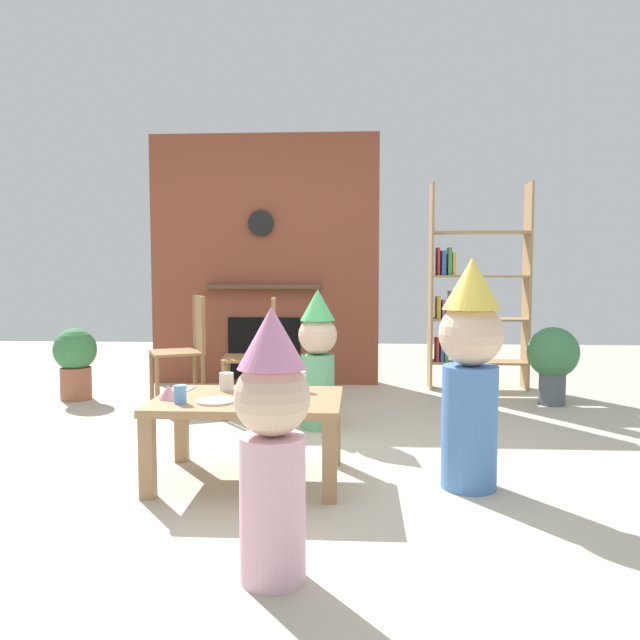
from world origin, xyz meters
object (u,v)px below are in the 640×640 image
object	(u,v)px
dining_chair_middle	(262,349)
potted_plant_tall	(553,357)
dining_chair_left	(188,343)
paper_cup_near_right	(180,394)
child_by_the_chairs	(318,355)
paper_cup_center	(227,382)
child_in_pink	(470,367)
paper_plate_front	(283,398)
child_with_cone_hat	(272,438)
bookshelf	(470,294)
coffee_table	(248,410)
birthday_cake_slice	(168,392)
paper_cup_near_left	(300,381)
potted_plant_short	(75,359)
paper_plate_rear	(215,401)

from	to	relation	value
dining_chair_middle	potted_plant_tall	world-z (taller)	dining_chair_middle
dining_chair_middle	dining_chair_left	bearing A→B (deg)	-33.29
paper_cup_near_right	child_by_the_chairs	distance (m)	1.44
paper_cup_center	child_in_pink	size ratio (longest dim) A/B	0.08
paper_plate_front	child_in_pink	world-z (taller)	child_in_pink
child_with_cone_hat	potted_plant_tall	bearing A→B (deg)	-45.25
paper_cup_near_right	child_with_cone_hat	bearing A→B (deg)	-57.52
bookshelf	coffee_table	distance (m)	3.22
birthday_cake_slice	child_in_pink	distance (m)	1.55
paper_cup_near_left	paper_cup_near_right	distance (m)	0.68
dining_chair_left	child_with_cone_hat	bearing A→B (deg)	85.64
bookshelf	dining_chair_middle	xyz separation A→B (m)	(-1.77, -1.21, -0.37)
birthday_cake_slice	potted_plant_tall	bearing A→B (deg)	39.42
coffee_table	paper_cup_near_left	size ratio (longest dim) A/B	8.89
child_with_cone_hat	child_in_pink	distance (m)	1.36
paper_plate_front	potted_plant_tall	bearing A→B (deg)	46.05
child_in_pink	potted_plant_tall	bearing A→B (deg)	-113.45
paper_cup_near_right	potted_plant_short	distance (m)	2.67
coffee_table	paper_cup_near_left	distance (m)	0.35
paper_cup_near_left	paper_cup_near_right	bearing A→B (deg)	-147.34
bookshelf	coffee_table	xyz separation A→B (m)	(-1.61, -2.74, -0.51)
paper_cup_center	potted_plant_short	world-z (taller)	potted_plant_short
coffee_table	dining_chair_left	world-z (taller)	dining_chair_left
paper_plate_rear	paper_cup_center	bearing A→B (deg)	91.55
paper_plate_front	birthday_cake_slice	distance (m)	0.59
child_with_cone_hat	dining_chair_left	distance (m)	3.15
child_in_pink	dining_chair_middle	bearing A→B (deg)	-47.76
potted_plant_short	bookshelf	bearing A→B (deg)	11.77
birthday_cake_slice	child_with_cone_hat	size ratio (longest dim) A/B	0.10
paper_cup_center	dining_chair_left	distance (m)	1.80
paper_cup_near_left	dining_chair_middle	bearing A→B (deg)	107.29
dining_chair_middle	paper_cup_near_left	bearing A→B (deg)	100.65
dining_chair_left	paper_cup_near_left	bearing A→B (deg)	98.25
paper_cup_center	paper_plate_rear	distance (m)	0.33
birthday_cake_slice	dining_chair_middle	distance (m)	1.62
paper_cup_near_right	child_with_cone_hat	size ratio (longest dim) A/B	0.09
dining_chair_left	paper_plate_rear	bearing A→B (deg)	83.99
child_with_cone_hat	potted_plant_short	size ratio (longest dim) A/B	1.61
paper_cup_near_left	child_in_pink	world-z (taller)	child_in_pink
paper_cup_near_left	child_with_cone_hat	bearing A→B (deg)	-89.23
potted_plant_tall	bookshelf	bearing A→B (deg)	129.10
child_in_pink	potted_plant_short	distance (m)	3.64
birthday_cake_slice	paper_cup_center	bearing A→B (deg)	46.24
child_with_cone_hat	potted_plant_tall	size ratio (longest dim) A/B	1.54
child_by_the_chairs	potted_plant_tall	xyz separation A→B (m)	(1.88, 0.91, -0.12)
child_with_cone_hat	dining_chair_left	xyz separation A→B (m)	(-1.09, 2.95, -0.01)
paper_plate_front	child_in_pink	size ratio (longest dim) A/B	0.18
paper_cup_center	child_with_cone_hat	xyz separation A→B (m)	(0.43, -1.28, 0.03)
paper_cup_near_right	bookshelf	bearing A→B (deg)	56.53
child_with_cone_hat	paper_cup_center	bearing A→B (deg)	4.38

